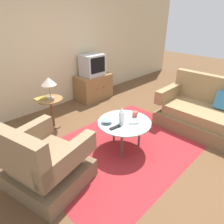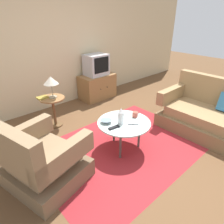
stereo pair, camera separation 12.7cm
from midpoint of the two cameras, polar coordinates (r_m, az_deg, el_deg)
ground_plane at (r=3.25m, az=7.02°, el=-10.37°), size 16.00×16.00×0.00m
back_wall at (r=4.52m, az=-16.32°, el=18.19°), size 9.00×0.12×2.70m
area_rug at (r=3.26m, az=4.33°, el=-10.06°), size 2.65×1.91×0.00m
armchair at (r=2.62m, az=-18.20°, el=-13.45°), size 1.02×1.06×0.93m
couch at (r=3.93m, az=27.08°, el=-1.14°), size 0.90×1.63×0.93m
coffee_table at (r=3.02m, az=4.65°, el=-3.53°), size 0.80×0.80×0.47m
side_table at (r=3.77m, az=-15.50°, el=1.64°), size 0.44×0.44×0.57m
tv_stand at (r=4.97m, az=-3.49°, el=7.28°), size 0.84×0.52×0.58m
television at (r=4.83m, az=-3.76°, el=13.29°), size 0.52×0.41×0.49m
table_lamp at (r=3.62m, az=-16.10°, el=8.47°), size 0.26×0.26×0.38m
vase at (r=2.90m, az=3.84°, el=-1.27°), size 0.08×0.08×0.25m
mug at (r=3.15m, az=7.78°, el=-0.67°), size 0.13×0.08×0.08m
bowl at (r=2.96m, az=-0.43°, el=-2.68°), size 0.17×0.17×0.05m
tv_remote_dark at (r=2.84m, az=1.84°, el=-4.44°), size 0.17×0.08×0.02m
tv_remote_silver at (r=2.96m, az=7.31°, el=-3.27°), size 0.15×0.14×0.02m
book at (r=3.73m, az=-18.34°, el=3.95°), size 0.18×0.14×0.03m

